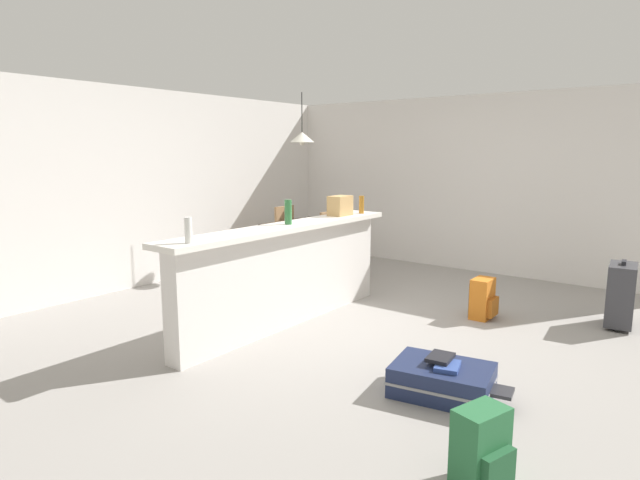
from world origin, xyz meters
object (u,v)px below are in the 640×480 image
object	(u,v)px
dining_table	(307,229)
suitcase_flat_navy	(443,380)
dining_chair_far_side	(279,234)
grocery_bag	(340,206)
bottle_white	(188,230)
bottle_green	(288,212)
book_stack	(444,362)
suitcase_upright_charcoal	(621,294)
bottle_amber	(362,205)
backpack_orange	(483,299)
dining_chair_near_partition	(337,243)
pendant_lamp	(302,137)
backpack_green	(482,449)

from	to	relation	value
dining_table	suitcase_flat_navy	world-z (taller)	dining_table
dining_chair_far_side	grocery_bag	bearing A→B (deg)	-118.40
bottle_white	dining_table	world-z (taller)	bottle_white
bottle_green	book_stack	world-z (taller)	bottle_green
suitcase_upright_charcoal	book_stack	world-z (taller)	suitcase_upright_charcoal
bottle_white	bottle_amber	distance (m)	2.50
suitcase_flat_navy	backpack_orange	bearing A→B (deg)	12.30
bottle_green	suitcase_upright_charcoal	xyz separation A→B (m)	(1.88, -2.67, -0.80)
grocery_bag	dining_chair_near_partition	xyz separation A→B (m)	(0.81, 0.62, -0.60)
dining_chair_far_side	dining_chair_near_partition	bearing A→B (deg)	-97.42
bottle_amber	dining_chair_near_partition	size ratio (longest dim) A/B	0.22
dining_chair_near_partition	book_stack	world-z (taller)	dining_chair_near_partition
bottle_white	book_stack	size ratio (longest dim) A/B	0.69
grocery_bag	suitcase_upright_charcoal	distance (m)	2.96
dining_table	pendant_lamp	xyz separation A→B (m)	(-0.01, 0.07, 1.26)
dining_chair_near_partition	book_stack	size ratio (longest dim) A/B	3.17
dining_table	book_stack	size ratio (longest dim) A/B	3.75
grocery_bag	book_stack	world-z (taller)	grocery_bag
suitcase_upright_charcoal	backpack_green	size ratio (longest dim) A/B	1.60
bottle_white	book_stack	world-z (taller)	bottle_white
grocery_bag	suitcase_flat_navy	distance (m)	2.61
bottle_white	suitcase_flat_navy	size ratio (longest dim) A/B	0.23
bottle_amber	pendant_lamp	world-z (taller)	pendant_lamp
grocery_bag	pendant_lamp	xyz separation A→B (m)	(0.87, 1.25, 0.79)
grocery_bag	dining_chair_near_partition	size ratio (longest dim) A/B	0.28
bottle_white	dining_chair_far_side	bearing A→B (deg)	30.70
pendant_lamp	suitcase_upright_charcoal	size ratio (longest dim) A/B	1.06
dining_chair_far_side	backpack_green	world-z (taller)	dining_chair_far_side
bottle_green	suitcase_flat_navy	xyz separation A→B (m)	(-0.55, -1.91, -1.02)
bottle_white	grocery_bag	xyz separation A→B (m)	(2.18, 0.09, 0.01)
backpack_orange	bottle_white	bearing A→B (deg)	151.58
book_stack	grocery_bag	bearing A→B (deg)	53.06
dining_chair_far_side	suitcase_flat_navy	bearing A→B (deg)	-123.08
suitcase_flat_navy	backpack_green	size ratio (longest dim) A/B	2.07
bottle_amber	backpack_orange	world-z (taller)	bottle_amber
bottle_green	backpack_green	bearing A→B (deg)	-119.08
dining_chair_far_side	pendant_lamp	distance (m)	1.49
bottle_white	backpack_green	xyz separation A→B (m)	(-0.11, -2.42, -0.91)
bottle_green	grocery_bag	size ratio (longest dim) A/B	0.93
bottle_amber	book_stack	bearing A→B (deg)	-133.67
suitcase_upright_charcoal	dining_chair_far_side	bearing A→B (deg)	90.39
pendant_lamp	backpack_green	size ratio (longest dim) A/B	1.69
grocery_bag	dining_chair_near_partition	distance (m)	1.18
bottle_white	backpack_orange	bearing A→B (deg)	-28.42
book_stack	backpack_orange	bearing A→B (deg)	12.47
bottle_amber	pendant_lamp	bearing A→B (deg)	67.54
dining_chair_near_partition	book_stack	bearing A→B (deg)	-131.50
bottle_amber	pendant_lamp	size ratio (longest dim) A/B	0.29
grocery_bag	backpack_green	size ratio (longest dim) A/B	0.62
bottle_white	grocery_bag	world-z (taller)	grocery_bag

